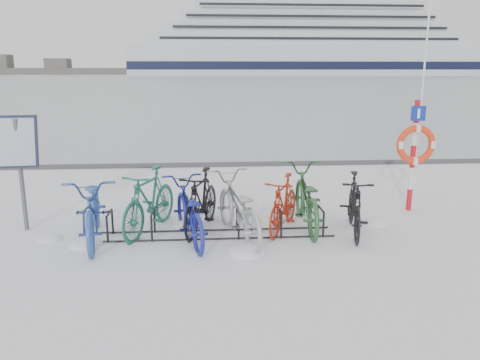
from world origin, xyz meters
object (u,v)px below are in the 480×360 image
cruise_ferry (303,44)px  bike_rack (217,225)px  info_board (18,149)px  lifebuoy_station (415,145)px

cruise_ferry → bike_rack: bearing=-101.9°
bike_rack → cruise_ferry: 208.37m
bike_rack → info_board: info_board is taller
bike_rack → cruise_ferry: size_ratio=0.03×
lifebuoy_station → cruise_ferry: cruise_ferry is taller
info_board → lifebuoy_station: bearing=-0.6°
bike_rack → info_board: (-3.38, 0.52, 1.28)m
lifebuoy_station → cruise_ferry: bearing=79.1°
bike_rack → info_board: 3.65m
info_board → lifebuoy_station: size_ratio=0.51×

